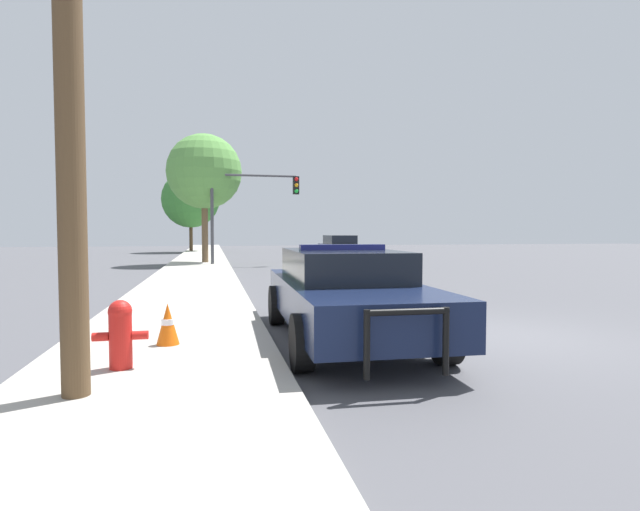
% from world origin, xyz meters
% --- Properties ---
extents(ground_plane, '(110.00, 110.00, 0.00)m').
position_xyz_m(ground_plane, '(0.00, 0.00, 0.00)').
color(ground_plane, '#4F4F54').
extents(sidewalk_left, '(3.00, 110.00, 0.13)m').
position_xyz_m(sidewalk_left, '(-5.10, 0.00, 0.07)').
color(sidewalk_left, '#ADA89E').
rests_on(sidewalk_left, ground_plane).
extents(police_car, '(2.22, 5.31, 1.50)m').
position_xyz_m(police_car, '(-2.42, 0.25, 0.76)').
color(police_car, '#141E3D').
rests_on(police_car, ground_plane).
extents(fire_hydrant, '(0.61, 0.27, 0.79)m').
position_xyz_m(fire_hydrant, '(-5.49, -1.24, 0.55)').
color(fire_hydrant, red).
rests_on(fire_hydrant, sidewalk_left).
extents(traffic_light, '(4.40, 0.35, 4.53)m').
position_xyz_m(traffic_light, '(-2.56, 17.76, 3.40)').
color(traffic_light, '#424247').
rests_on(traffic_light, sidewalk_left).
extents(car_background_oncoming, '(1.92, 4.42, 1.51)m').
position_xyz_m(car_background_oncoming, '(2.75, 20.38, 0.80)').
color(car_background_oncoming, '#333856').
rests_on(car_background_oncoming, ground_plane).
extents(tree_sidewalk_mid, '(3.84, 3.84, 6.61)m').
position_xyz_m(tree_sidewalk_mid, '(-4.80, 19.31, 4.80)').
color(tree_sidewalk_mid, brown).
rests_on(tree_sidewalk_mid, sidewalk_left).
extents(tree_sidewalk_far, '(4.73, 4.73, 6.65)m').
position_xyz_m(tree_sidewalk_far, '(-6.14, 35.58, 4.41)').
color(tree_sidewalk_far, '#4C3823').
rests_on(tree_sidewalk_far, sidewalk_left).
extents(traffic_cone, '(0.32, 0.32, 0.58)m').
position_xyz_m(traffic_cone, '(-5.07, -0.08, 0.42)').
color(traffic_cone, orange).
rests_on(traffic_cone, sidewalk_left).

